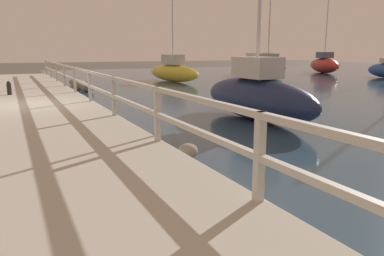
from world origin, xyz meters
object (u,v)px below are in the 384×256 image
mooring_bollard (9,88)px  sailboat_yellow (173,71)px  sailboat_red (324,65)px  sailboat_black (268,70)px  sailboat_navy (256,96)px  sailboat_teal (259,66)px

mooring_bollard → sailboat_yellow: sailboat_yellow is taller
mooring_bollard → sailboat_red: bearing=21.2°
sailboat_red → sailboat_black: 12.22m
mooring_bollard → sailboat_navy: 9.80m
mooring_bollard → sailboat_yellow: size_ratio=0.07×
sailboat_red → sailboat_yellow: bearing=-144.3°
sailboat_navy → sailboat_red: bearing=40.6°
mooring_bollard → sailboat_navy: sailboat_navy is taller
sailboat_yellow → sailboat_black: sailboat_yellow is taller
sailboat_teal → sailboat_yellow: bearing=-174.7°
sailboat_teal → sailboat_navy: bearing=-137.8°
sailboat_yellow → sailboat_teal: bearing=8.4°
sailboat_red → sailboat_black: size_ratio=1.32×
sailboat_black → sailboat_yellow: bearing=173.5°
sailboat_teal → sailboat_navy: size_ratio=1.04×
sailboat_teal → sailboat_black: (-2.90, -5.05, -0.09)m
mooring_bollard → sailboat_red: sailboat_red is taller
sailboat_navy → sailboat_black: sailboat_navy is taller
sailboat_red → sailboat_navy: bearing=-114.5°
sailboat_yellow → sailboat_red: sailboat_yellow is taller
sailboat_navy → sailboat_black: size_ratio=1.29×
sailboat_navy → sailboat_black: 15.36m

